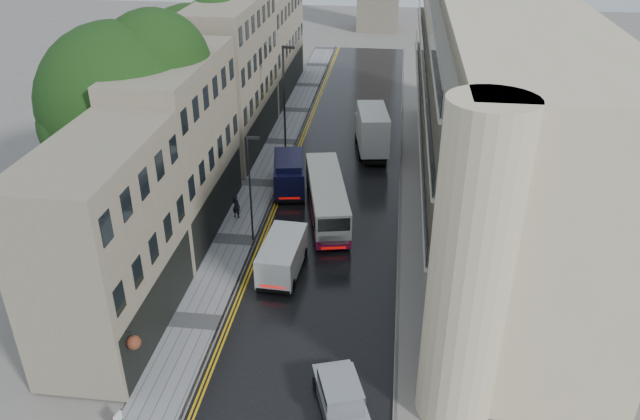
% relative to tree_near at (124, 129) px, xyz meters
% --- Properties ---
extents(road, '(9.00, 85.00, 0.02)m').
position_rel_tree_near_xyz_m(road, '(12.50, 7.50, -6.94)').
color(road, black).
rests_on(road, ground).
extents(left_sidewalk, '(2.70, 85.00, 0.12)m').
position_rel_tree_near_xyz_m(left_sidewalk, '(6.65, 7.50, -6.89)').
color(left_sidewalk, gray).
rests_on(left_sidewalk, ground).
extents(right_sidewalk, '(1.80, 85.00, 0.12)m').
position_rel_tree_near_xyz_m(right_sidewalk, '(17.90, 7.50, -6.89)').
color(right_sidewalk, slate).
rests_on(right_sidewalk, ground).
extents(old_shop_row, '(4.50, 56.00, 12.00)m').
position_rel_tree_near_xyz_m(old_shop_row, '(3.05, 10.00, -0.95)').
color(old_shop_row, gray).
rests_on(old_shop_row, ground).
extents(modern_block, '(8.00, 40.00, 14.00)m').
position_rel_tree_near_xyz_m(modern_block, '(22.80, 6.00, 0.05)').
color(modern_block, beige).
rests_on(modern_block, ground).
extents(tree_near, '(10.56, 10.56, 13.89)m').
position_rel_tree_near_xyz_m(tree_near, '(0.00, 0.00, 0.00)').
color(tree_near, black).
rests_on(tree_near, ground).
extents(tree_far, '(9.24, 9.24, 12.46)m').
position_rel_tree_near_xyz_m(tree_far, '(0.30, 13.00, -0.72)').
color(tree_far, black).
rests_on(tree_far, ground).
extents(cream_bus, '(4.10, 9.88, 2.63)m').
position_rel_tree_near_xyz_m(cream_bus, '(11.64, 0.36, -5.61)').
color(cream_bus, beige).
rests_on(cream_bus, road).
extents(white_lorry, '(3.29, 7.67, 3.90)m').
position_rel_tree_near_xyz_m(white_lorry, '(13.72, 12.81, -4.98)').
color(white_lorry, silver).
rests_on(white_lorry, road).
extents(white_van, '(2.32, 4.90, 2.17)m').
position_rel_tree_near_xyz_m(white_van, '(9.27, -5.57, -5.84)').
color(white_van, white).
rests_on(white_van, road).
extents(navy_van, '(3.04, 5.66, 2.74)m').
position_rel_tree_near_xyz_m(navy_van, '(8.20, 4.96, -5.56)').
color(navy_van, black).
rests_on(navy_van, road).
extents(pedestrian, '(0.70, 0.58, 1.64)m').
position_rel_tree_near_xyz_m(pedestrian, '(6.07, 2.07, -6.00)').
color(pedestrian, black).
rests_on(pedestrian, left_sidewalk).
extents(lamp_post_near, '(0.79, 0.19, 6.98)m').
position_rel_tree_near_xyz_m(lamp_post_near, '(7.80, -0.68, -3.33)').
color(lamp_post_near, black).
rests_on(lamp_post_near, left_sidewalk).
extents(lamp_post_far, '(1.03, 0.40, 8.98)m').
position_rel_tree_near_xyz_m(lamp_post_far, '(7.54, 12.92, -2.34)').
color(lamp_post_far, black).
rests_on(lamp_post_far, left_sidewalk).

